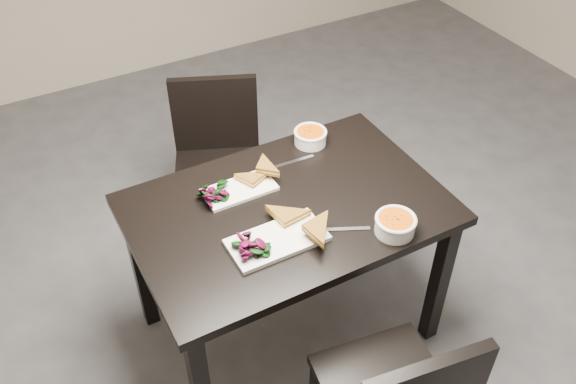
% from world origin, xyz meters
% --- Properties ---
extents(ground, '(5.00, 5.00, 0.00)m').
position_xyz_m(ground, '(0.00, 0.00, 0.00)').
color(ground, '#47474C').
rests_on(ground, ground).
extents(table, '(1.20, 0.80, 0.75)m').
position_xyz_m(table, '(-0.42, -0.08, 0.65)').
color(table, black).
rests_on(table, ground).
extents(chair_far, '(0.55, 0.55, 0.85)m').
position_xyz_m(chair_far, '(-0.40, 0.68, 0.48)').
color(chair_far, black).
rests_on(chair_far, ground).
extents(plate_near, '(0.35, 0.18, 0.02)m').
position_xyz_m(plate_near, '(-0.54, -0.23, 0.76)').
color(plate_near, white).
rests_on(plate_near, table).
extents(sandwich_near, '(0.19, 0.15, 0.06)m').
position_xyz_m(sandwich_near, '(-0.48, -0.21, 0.80)').
color(sandwich_near, '#A57222').
rests_on(sandwich_near, plate_near).
extents(salad_near, '(0.11, 0.10, 0.05)m').
position_xyz_m(salad_near, '(-0.64, -0.23, 0.79)').
color(salad_near, black).
rests_on(salad_near, plate_near).
extents(soup_bowl_near, '(0.15, 0.15, 0.07)m').
position_xyz_m(soup_bowl_near, '(-0.14, -0.39, 0.79)').
color(soup_bowl_near, white).
rests_on(soup_bowl_near, table).
extents(cutlery_near, '(0.17, 0.09, 0.00)m').
position_xyz_m(cutlery_near, '(-0.29, -0.29, 0.75)').
color(cutlery_near, silver).
rests_on(cutlery_near, table).
extents(plate_far, '(0.28, 0.14, 0.01)m').
position_xyz_m(plate_far, '(-0.54, 0.09, 0.76)').
color(plate_far, white).
rests_on(plate_far, table).
extents(sandwich_far, '(0.17, 0.15, 0.05)m').
position_xyz_m(sandwich_far, '(-0.48, 0.08, 0.79)').
color(sandwich_far, '#A57222').
rests_on(sandwich_far, plate_far).
extents(salad_far, '(0.09, 0.08, 0.04)m').
position_xyz_m(salad_far, '(-0.64, 0.09, 0.78)').
color(salad_far, black).
rests_on(salad_far, plate_far).
extents(soup_bowl_far, '(0.14, 0.14, 0.06)m').
position_xyz_m(soup_bowl_far, '(-0.14, 0.23, 0.79)').
color(soup_bowl_far, white).
rests_on(soup_bowl_far, table).
extents(cutlery_far, '(0.18, 0.03, 0.00)m').
position_xyz_m(cutlery_far, '(-0.26, 0.15, 0.75)').
color(cutlery_far, silver).
rests_on(cutlery_far, table).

